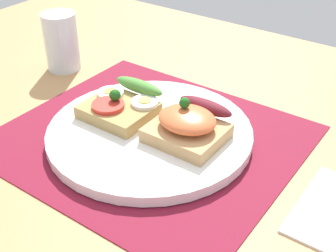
{
  "coord_description": "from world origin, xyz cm",
  "views": [
    {
      "loc": [
        31.47,
        -40.02,
        35.23
      ],
      "look_at": [
        3.0,
        0.0,
        3.23
      ],
      "focal_mm": 49.06,
      "sensor_mm": 36.0,
      "label": 1
    }
  ],
  "objects": [
    {
      "name": "drinking_glass",
      "position": [
        -25.34,
        8.75,
        4.89
      ],
      "size": [
        5.73,
        5.73,
        9.79
      ],
      "primitive_type": "cylinder",
      "color": "silver",
      "rests_on": "ground_plane"
    },
    {
      "name": "ground_plane",
      "position": [
        0.0,
        0.0,
        -1.6
      ],
      "size": [
        120.0,
        90.0,
        3.2
      ],
      "primitive_type": "cube",
      "color": "tan"
    },
    {
      "name": "sandwich_salmon",
      "position": [
        5.34,
        1.31,
        3.69
      ],
      "size": [
        9.25,
        9.55,
        5.5
      ],
      "color": "tan",
      "rests_on": "plate"
    },
    {
      "name": "sandwich_egg_tomato",
      "position": [
        -5.4,
        1.03,
        3.12
      ],
      "size": [
        9.32,
        9.38,
        3.97
      ],
      "color": "tan",
      "rests_on": "plate"
    },
    {
      "name": "placemat",
      "position": [
        0.0,
        0.0,
        0.15
      ],
      "size": [
        37.75,
        33.76,
        0.3
      ],
      "primitive_type": "cube",
      "color": "maroon",
      "rests_on": "ground_plane"
    },
    {
      "name": "plate",
      "position": [
        0.0,
        0.0,
        1.01
      ],
      "size": [
        27.34,
        27.34,
        1.43
      ],
      "primitive_type": "cylinder",
      "color": "white",
      "rests_on": "placemat"
    }
  ]
}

